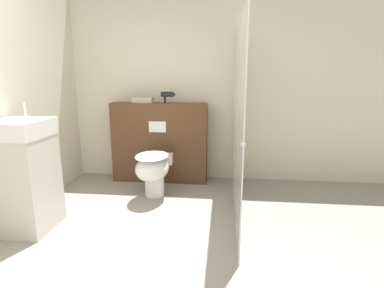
% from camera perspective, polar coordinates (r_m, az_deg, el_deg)
% --- Properties ---
extents(ground_plane, '(12.00, 12.00, 0.00)m').
position_cam_1_polar(ground_plane, '(2.31, -12.63, -24.74)').
color(ground_plane, gray).
extents(wall_back, '(8.00, 0.06, 2.50)m').
position_cam_1_polar(wall_back, '(4.10, -3.00, 10.73)').
color(wall_back, beige).
rests_on(wall_back, ground_plane).
extents(partition_panel, '(1.26, 0.24, 1.06)m').
position_cam_1_polar(partition_panel, '(4.02, -6.17, 0.26)').
color(partition_panel, '#51331E').
rests_on(partition_panel, ground_plane).
extents(shower_glass, '(0.04, 1.99, 1.93)m').
position_cam_1_polar(shower_glass, '(3.06, 8.70, 4.58)').
color(shower_glass, silver).
rests_on(shower_glass, ground_plane).
extents(toilet, '(0.38, 0.61, 0.52)m').
position_cam_1_polar(toilet, '(3.52, -7.42, -4.92)').
color(toilet, white).
rests_on(toilet, ground_plane).
extents(sink_vanity, '(0.47, 0.49, 1.16)m').
position_cam_1_polar(sink_vanity, '(3.13, -29.43, -5.27)').
color(sink_vanity, beige).
rests_on(sink_vanity, ground_plane).
extents(hair_drier, '(0.19, 0.07, 0.15)m').
position_cam_1_polar(hair_drier, '(3.88, -4.62, 9.33)').
color(hair_drier, black).
rests_on(hair_drier, partition_panel).
extents(folded_towel, '(0.26, 0.13, 0.07)m').
position_cam_1_polar(folded_towel, '(3.97, -9.38, 8.23)').
color(folded_towel, tan).
rests_on(folded_towel, partition_panel).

